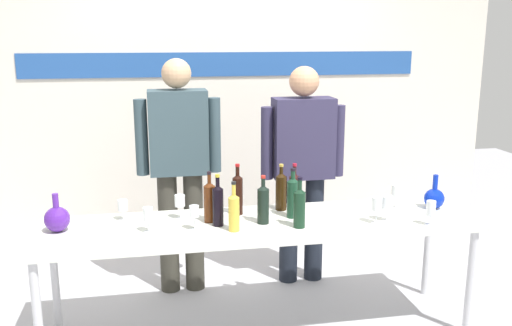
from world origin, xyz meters
TOP-DOWN VIEW (x-y plane):
  - back_wall at (0.00, 1.57)m, footprint 4.78×0.11m
  - display_table at (0.00, 0.00)m, footprint 2.69×0.66m
  - decanter_blue_left at (-1.20, 0.05)m, footprint 0.15×0.15m
  - decanter_blue_right at (1.18, 0.05)m, footprint 0.13×0.13m
  - presenter_left at (-0.45, 0.69)m, footprint 0.60×0.22m
  - presenter_right at (0.45, 0.69)m, footprint 0.63×0.22m
  - wine_bottle_0 at (0.01, -0.03)m, footprint 0.07×0.07m
  - wine_bottle_1 at (0.21, -0.14)m, footprint 0.07×0.07m
  - wine_bottle_2 at (0.21, 0.05)m, footprint 0.07×0.07m
  - wine_bottle_3 at (0.18, 0.21)m, footprint 0.07×0.07m
  - wine_bottle_4 at (-0.31, 0.06)m, footprint 0.07×0.07m
  - wine_bottle_5 at (-0.18, -0.13)m, footprint 0.07×0.07m
  - wine_bottle_6 at (-0.12, 0.17)m, footprint 0.07×0.07m
  - wine_bottle_7 at (-0.26, -0.02)m, footprint 0.07×0.07m
  - wine_bottle_8 at (0.27, 0.24)m, footprint 0.07×0.07m
  - wine_glass_left_0 at (-0.41, -0.07)m, footprint 0.06×0.06m
  - wine_glass_left_1 at (-0.68, -0.06)m, footprint 0.06×0.06m
  - wine_glass_left_2 at (-0.48, 0.15)m, footprint 0.06×0.06m
  - wine_glass_left_3 at (-0.83, 0.18)m, footprint 0.06×0.06m
  - wine_glass_right_0 at (0.77, -0.12)m, footprint 0.07×0.07m
  - wine_glass_right_1 at (0.69, -0.16)m, footprint 0.06×0.06m
  - wine_glass_right_2 at (0.95, 0.12)m, footprint 0.07×0.07m
  - wine_glass_right_3 at (1.00, -0.25)m, footprint 0.06×0.06m

SIDE VIEW (x-z plane):
  - display_table at x=0.00m, z-range 0.31..1.05m
  - decanter_blue_right at x=1.18m, z-range 0.69..0.92m
  - decanter_blue_left at x=-1.20m, z-range 0.70..0.93m
  - wine_glass_left_3 at x=-0.83m, z-range 0.76..0.89m
  - wine_glass_right_3 at x=1.00m, z-range 0.76..0.91m
  - wine_glass_left_1 at x=-0.68m, z-range 0.76..0.91m
  - wine_glass_left_0 at x=-0.41m, z-range 0.77..0.92m
  - wine_glass_right_2 at x=0.95m, z-range 0.77..0.92m
  - wine_glass_left_2 at x=-0.48m, z-range 0.77..0.92m
  - wine_glass_right_0 at x=0.77m, z-range 0.77..0.93m
  - wine_glass_right_1 at x=0.69m, z-range 0.77..0.94m
  - wine_bottle_5 at x=-0.18m, z-range 0.71..1.01m
  - wine_bottle_8 at x=0.27m, z-range 0.71..1.01m
  - wine_bottle_0 at x=0.01m, z-range 0.71..1.01m
  - wine_bottle_1 at x=0.21m, z-range 0.71..1.02m
  - wine_bottle_3 at x=0.18m, z-range 0.71..1.02m
  - wine_bottle_4 at x=-0.31m, z-range 0.71..1.03m
  - wine_bottle_7 at x=-0.26m, z-range 0.71..1.03m
  - wine_bottle_2 at x=0.21m, z-range 0.72..1.03m
  - wine_bottle_6 at x=-0.12m, z-range 0.71..1.04m
  - presenter_right at x=0.45m, z-range 0.12..1.77m
  - presenter_left at x=-0.45m, z-range 0.12..1.83m
  - back_wall at x=0.00m, z-range 0.00..3.00m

